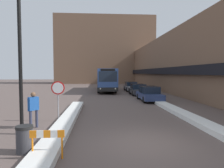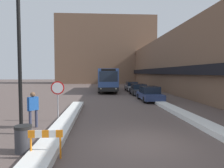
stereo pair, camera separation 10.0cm
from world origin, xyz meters
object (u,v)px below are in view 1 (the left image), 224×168
city_bus (106,79)px  construction_barricade (47,139)px  street_lamp (26,41)px  parked_car_middle (138,89)px  parked_car_back (131,86)px  trash_bin (25,139)px  parked_car_front (149,94)px  pedestrian (33,106)px  stop_sign (58,92)px

city_bus → construction_barricade: 24.94m
street_lamp → construction_barricade: bearing=-60.5°
construction_barricade → parked_car_middle: bearing=70.2°
city_bus → parked_car_middle: bearing=-58.1°
parked_car_back → construction_barricade: 25.04m
parked_car_middle → street_lamp: size_ratio=0.62×
parked_car_middle → trash_bin: (-7.62, -17.98, -0.21)m
parked_car_front → pedestrian: bearing=-132.0°
trash_bin → construction_barricade: trash_bin is taller
city_bus → street_lamp: (-4.40, -22.01, 2.41)m
parked_car_middle → stop_sign: size_ratio=1.85×
street_lamp → parked_car_front: bearing=51.2°
city_bus → parked_car_back: size_ratio=2.84×
parked_car_back → construction_barricade: size_ratio=4.03×
parked_car_front → stop_sign: (-7.35, -7.91, 0.96)m
parked_car_front → stop_sign: size_ratio=1.90×
parked_car_front → trash_bin: size_ratio=4.61×
city_bus → trash_bin: size_ratio=13.22×
stop_sign → parked_car_front: bearing=47.1°
parked_car_back → street_lamp: bearing=-111.1°
city_bus → stop_sign: bearing=-100.1°
city_bus → construction_barricade: bearing=-96.6°
parked_car_middle → parked_car_back: (-0.00, 5.56, 0.01)m
stop_sign → street_lamp: street_lamp is taller
pedestrian → trash_bin: (0.69, -3.18, -0.62)m
parked_car_back → pedestrian: (-8.31, -20.36, 0.39)m
stop_sign → city_bus: bearing=79.9°
parked_car_middle → street_lamp: 18.19m
city_bus → stop_sign: city_bus is taller
parked_car_back → street_lamp: (-8.25, -21.39, 3.51)m
stop_sign → street_lamp: (-0.90, -2.35, 2.54)m
parked_car_front → street_lamp: 13.62m
stop_sign → parked_car_back: bearing=68.9°
parked_car_front → city_bus: bearing=108.1°
parked_car_back → parked_car_middle: bearing=-90.0°
trash_bin → construction_barricade: bearing=-32.5°
city_bus → stop_sign: 19.97m
parked_car_middle → street_lamp: (-8.25, -15.83, 3.52)m
city_bus → parked_car_front: (3.84, -11.75, -1.09)m
trash_bin → parked_car_back: bearing=72.1°
stop_sign → trash_bin: bearing=-93.4°
parked_car_back → trash_bin: size_ratio=4.66×
trash_bin → parked_car_middle: bearing=67.0°
pedestrian → construction_barricade: (1.61, -3.76, -0.43)m
parked_car_middle → pedestrian: size_ratio=2.34×
stop_sign → trash_bin: size_ratio=2.43×
city_bus → pedestrian: (-4.46, -20.99, -0.71)m
parked_car_middle → pedestrian: (-8.31, -14.81, 0.41)m
city_bus → street_lamp: bearing=-101.3°
parked_car_front → street_lamp: street_lamp is taller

